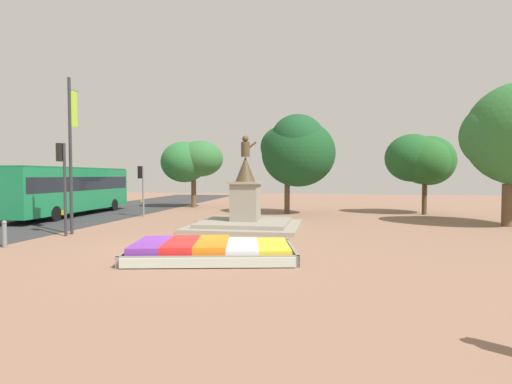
{
  "coord_description": "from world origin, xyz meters",
  "views": [
    {
      "loc": [
        4.89,
        -13.8,
        2.7
      ],
      "look_at": [
        1.82,
        3.8,
        1.95
      ],
      "focal_mm": 28.0,
      "sensor_mm": 36.0,
      "label": 1
    }
  ],
  "objects_px": {
    "traffic_light_far_corner": "(142,182)",
    "statue_monument": "(245,212)",
    "city_bus": "(69,188)",
    "traffic_light_mid_block": "(63,173)",
    "kerb_bollard_mid_b": "(4,233)",
    "flower_planter": "(209,251)",
    "banner_pole": "(71,152)"
  },
  "relations": [
    {
      "from": "traffic_light_far_corner",
      "to": "statue_monument",
      "type": "bearing_deg",
      "value": -28.78
    },
    {
      "from": "statue_monument",
      "to": "city_bus",
      "type": "relative_size",
      "value": 0.46
    },
    {
      "from": "statue_monument",
      "to": "traffic_light_mid_block",
      "type": "bearing_deg",
      "value": -151.09
    },
    {
      "from": "traffic_light_far_corner",
      "to": "city_bus",
      "type": "distance_m",
      "value": 5.11
    },
    {
      "from": "statue_monument",
      "to": "city_bus",
      "type": "bearing_deg",
      "value": 162.53
    },
    {
      "from": "traffic_light_mid_block",
      "to": "kerb_bollard_mid_b",
      "type": "distance_m",
      "value": 3.74
    },
    {
      "from": "flower_planter",
      "to": "city_bus",
      "type": "relative_size",
      "value": 0.49
    },
    {
      "from": "statue_monument",
      "to": "kerb_bollard_mid_b",
      "type": "xyz_separation_m",
      "value": [
        -7.74,
        -7.05,
        -0.26
      ]
    },
    {
      "from": "flower_planter",
      "to": "statue_monument",
      "type": "relative_size",
      "value": 1.07
    },
    {
      "from": "traffic_light_mid_block",
      "to": "banner_pole",
      "type": "relative_size",
      "value": 0.58
    },
    {
      "from": "city_bus",
      "to": "statue_monument",
      "type": "bearing_deg",
      "value": -17.47
    },
    {
      "from": "kerb_bollard_mid_b",
      "to": "city_bus",
      "type": "bearing_deg",
      "value": 114.6
    },
    {
      "from": "kerb_bollard_mid_b",
      "to": "traffic_light_mid_block",
      "type": "bearing_deg",
      "value": 83.55
    },
    {
      "from": "traffic_light_mid_block",
      "to": "kerb_bollard_mid_b",
      "type": "relative_size",
      "value": 4.03
    },
    {
      "from": "statue_monument",
      "to": "banner_pole",
      "type": "xyz_separation_m",
      "value": [
        -7.42,
        -3.48,
        2.97
      ]
    },
    {
      "from": "traffic_light_far_corner",
      "to": "banner_pole",
      "type": "xyz_separation_m",
      "value": [
        0.31,
        -7.73,
        1.49
      ]
    },
    {
      "from": "statue_monument",
      "to": "banner_pole",
      "type": "bearing_deg",
      "value": -154.84
    },
    {
      "from": "banner_pole",
      "to": "city_bus",
      "type": "height_order",
      "value": "banner_pole"
    },
    {
      "from": "flower_planter",
      "to": "traffic_light_mid_block",
      "type": "height_order",
      "value": "traffic_light_mid_block"
    },
    {
      "from": "flower_planter",
      "to": "city_bus",
      "type": "bearing_deg",
      "value": 138.62
    },
    {
      "from": "traffic_light_mid_block",
      "to": "traffic_light_far_corner",
      "type": "xyz_separation_m",
      "value": [
        -0.32,
        8.34,
        -0.53
      ]
    },
    {
      "from": "traffic_light_far_corner",
      "to": "kerb_bollard_mid_b",
      "type": "xyz_separation_m",
      "value": [
        -0.01,
        -11.29,
        -1.74
      ]
    },
    {
      "from": "traffic_light_far_corner",
      "to": "banner_pole",
      "type": "distance_m",
      "value": 7.88
    },
    {
      "from": "city_bus",
      "to": "banner_pole",
      "type": "bearing_deg",
      "value": -54.32
    },
    {
      "from": "flower_planter",
      "to": "statue_monument",
      "type": "distance_m",
      "value": 7.56
    },
    {
      "from": "traffic_light_mid_block",
      "to": "kerb_bollard_mid_b",
      "type": "xyz_separation_m",
      "value": [
        -0.33,
        -2.95,
        -2.27
      ]
    },
    {
      "from": "traffic_light_far_corner",
      "to": "kerb_bollard_mid_b",
      "type": "height_order",
      "value": "traffic_light_far_corner"
    },
    {
      "from": "traffic_light_mid_block",
      "to": "city_bus",
      "type": "xyz_separation_m",
      "value": [
        -5.41,
        8.13,
        -0.95
      ]
    },
    {
      "from": "city_bus",
      "to": "flower_planter",
      "type": "bearing_deg",
      "value": -41.38
    },
    {
      "from": "statue_monument",
      "to": "traffic_light_mid_block",
      "type": "relative_size",
      "value": 1.33
    },
    {
      "from": "banner_pole",
      "to": "kerb_bollard_mid_b",
      "type": "xyz_separation_m",
      "value": [
        -0.33,
        -3.56,
        -3.23
      ]
    },
    {
      "from": "banner_pole",
      "to": "city_bus",
      "type": "bearing_deg",
      "value": 125.68
    }
  ]
}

